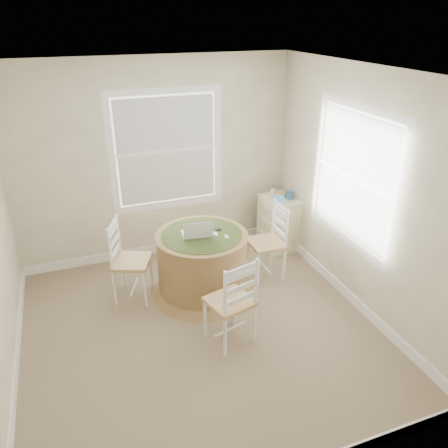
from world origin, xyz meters
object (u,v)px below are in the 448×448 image
round_table (202,261)px  chair_near (230,301)px  corner_chest (278,223)px  laptop (197,233)px  chair_right (266,243)px  chair_left (132,261)px

round_table → chair_near: (-0.01, -0.92, 0.06)m
chair_near → corner_chest: chair_near is taller
chair_near → laptop: 0.97m
chair_right → chair_near: bearing=-40.1°
round_table → chair_right: (0.84, 0.04, 0.06)m
chair_left → laptop: 0.82m
corner_chest → laptop: bearing=-158.4°
laptop → chair_right: bearing=-168.0°
chair_left → chair_right: same height
chair_left → chair_near: (0.78, -1.10, 0.00)m
round_table → chair_right: chair_right is taller
chair_near → chair_right: 1.29m
round_table → chair_right: bearing=5.1°
chair_left → laptop: laptop is taller
round_table → corner_chest: round_table is taller
chair_near → corner_chest: (1.34, 1.61, -0.10)m
chair_near → corner_chest: bearing=-145.0°
round_table → laptop: laptop is taller
chair_right → corner_chest: size_ratio=1.28×
laptop → corner_chest: laptop is taller
chair_near → corner_chest: 2.10m
chair_right → chair_left: bearing=-93.4°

